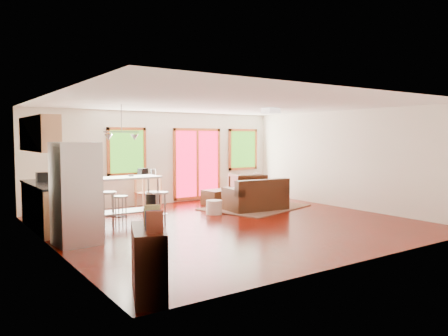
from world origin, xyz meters
TOP-DOWN VIEW (x-y plane):
  - floor at (0.00, 0.00)m, footprint 7.50×7.00m
  - ceiling at (0.00, 0.00)m, footprint 7.50×7.00m
  - back_wall at (0.00, 3.51)m, footprint 7.50×0.02m
  - left_wall at (-3.76, 0.00)m, footprint 0.02×7.00m
  - right_wall at (3.76, 0.00)m, footprint 0.02×7.00m
  - front_wall at (0.00, -3.51)m, footprint 7.50×0.02m
  - window_left at (-1.00, 3.46)m, footprint 1.10×0.05m
  - french_doors at (1.20, 3.46)m, footprint 1.60×0.05m
  - window_right at (2.90, 3.46)m, footprint 1.10×0.05m
  - rug at (1.77, 1.41)m, footprint 3.05×2.66m
  - loveseat at (1.53, 1.06)m, footprint 1.62×1.01m
  - coffee_table at (2.02, 1.92)m, footprint 1.12×0.70m
  - armchair at (2.23, 2.36)m, footprint 1.11×1.07m
  - ottoman at (1.15, 2.35)m, footprint 0.70×0.70m
  - pouf at (0.32, 1.20)m, footprint 0.47×0.47m
  - vase at (1.62, 2.05)m, footprint 0.23×0.24m
  - book at (1.92, 1.86)m, footprint 0.23×0.07m
  - cabinets at (-3.49, 1.70)m, footprint 0.64×2.24m
  - refrigerator at (-3.31, 0.03)m, footprint 0.77×0.74m
  - island at (-1.99, 1.30)m, footprint 1.62×0.66m
  - cup at (-1.70, 1.48)m, footprint 0.15×0.13m
  - bar_stool_a at (-2.33, 1.22)m, footprint 0.42×0.42m
  - bar_stool_b at (-2.09, 1.14)m, footprint 0.32×0.32m
  - bar_stool_c at (-1.30, 0.84)m, footprint 0.43×0.43m
  - trash_can at (-1.16, 1.52)m, footprint 0.43×0.43m
  - kitchen_cart at (-0.50, 3.28)m, footprint 0.77×0.59m
  - bookshelf at (-3.35, -3.03)m, footprint 0.66×0.99m
  - ceiling_flush at (1.60, 0.60)m, footprint 0.35×0.35m
  - pendant_light at (-1.90, 1.50)m, footprint 0.80×0.18m

SIDE VIEW (x-z plane):
  - floor at x=0.00m, z-range -0.02..0.00m
  - rug at x=1.77m, z-range 0.00..0.03m
  - pouf at x=0.32m, z-range 0.00..0.34m
  - ottoman at x=1.15m, z-range 0.00..0.42m
  - trash_can at x=-1.16m, z-range 0.00..0.63m
  - loveseat at x=1.53m, z-range -0.09..0.74m
  - coffee_table at x=2.02m, z-range 0.16..0.59m
  - bookshelf at x=-3.35m, z-range -0.12..0.97m
  - armchair at x=2.23m, z-range 0.00..0.93m
  - bar_stool_b at x=-2.09m, z-range 0.16..0.80m
  - vase at x=1.62m, z-range 0.36..0.67m
  - bar_stool_c at x=-1.30m, z-range 0.17..0.87m
  - bar_stool_a at x=-2.33m, z-range 0.18..0.92m
  - book at x=1.92m, z-range 0.40..0.71m
  - island at x=-1.99m, z-range 0.19..1.22m
  - kitchen_cart at x=-0.50m, z-range 0.19..1.24m
  - refrigerator at x=-3.31m, z-range 0.00..1.80m
  - cabinets at x=-3.49m, z-range -0.22..2.08m
  - cup at x=-1.70m, z-range 0.95..1.08m
  - french_doors at x=1.20m, z-range 0.05..2.15m
  - back_wall at x=0.00m, z-range 0.00..2.60m
  - left_wall at x=-3.76m, z-range 0.00..2.60m
  - right_wall at x=3.76m, z-range 0.00..2.60m
  - front_wall at x=0.00m, z-range 0.00..2.60m
  - window_left at x=-1.00m, z-range 0.85..2.15m
  - window_right at x=2.90m, z-range 0.85..2.15m
  - pendant_light at x=-1.90m, z-range 1.50..2.29m
  - ceiling_flush at x=1.60m, z-range 2.47..2.59m
  - ceiling at x=0.00m, z-range 2.60..2.62m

